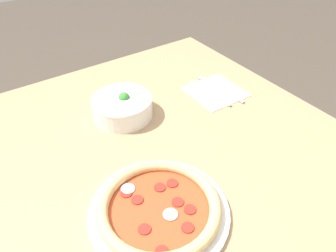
# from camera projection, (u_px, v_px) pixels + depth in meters

# --- Properties ---
(dining_table) EXTENTS (1.22, 0.99, 0.76)m
(dining_table) POSITION_uv_depth(u_px,v_px,m) (122.00, 188.00, 0.89)
(dining_table) COLOR tan
(dining_table) RESTS_ON ground_plane
(pizza) EXTENTS (0.30, 0.30, 0.04)m
(pizza) POSITION_uv_depth(u_px,v_px,m) (157.00, 209.00, 0.69)
(pizza) COLOR white
(pizza) RESTS_ON dining_table
(bowl) EXTENTS (0.18, 0.18, 0.08)m
(bowl) POSITION_uv_depth(u_px,v_px,m) (123.00, 106.00, 0.95)
(bowl) COLOR white
(bowl) RESTS_ON dining_table
(napkin) EXTENTS (0.17, 0.17, 0.00)m
(napkin) POSITION_uv_depth(u_px,v_px,m) (215.00, 92.00, 1.07)
(napkin) COLOR white
(napkin) RESTS_ON dining_table
(fork) EXTENTS (0.03, 0.18, 0.00)m
(fork) POSITION_uv_depth(u_px,v_px,m) (210.00, 93.00, 1.06)
(fork) COLOR silver
(fork) RESTS_ON napkin
(knife) EXTENTS (0.03, 0.20, 0.01)m
(knife) POSITION_uv_depth(u_px,v_px,m) (222.00, 90.00, 1.07)
(knife) COLOR silver
(knife) RESTS_ON napkin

